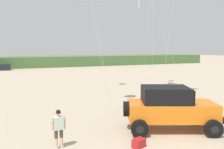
% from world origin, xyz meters
% --- Properties ---
extents(dune_ridge, '(90.00, 9.81, 2.32)m').
position_xyz_m(dune_ridge, '(1.46, 51.67, 1.16)').
color(dune_ridge, '#4C703D').
rests_on(dune_ridge, ground_plane).
extents(jeep, '(5.00, 3.93, 2.26)m').
position_xyz_m(jeep, '(3.21, 4.39, 1.20)').
color(jeep, orange).
rests_on(jeep, ground_plane).
extents(person_watching, '(0.62, 0.31, 1.67)m').
position_xyz_m(person_watching, '(-2.48, 4.46, 0.94)').
color(person_watching, '#DBB28E').
rests_on(person_watching, ground_plane).
extents(cooler_box, '(0.66, 0.55, 0.38)m').
position_xyz_m(cooler_box, '(0.63, 3.15, 0.19)').
color(cooler_box, '#B21E23').
rests_on(cooler_box, ground_plane).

